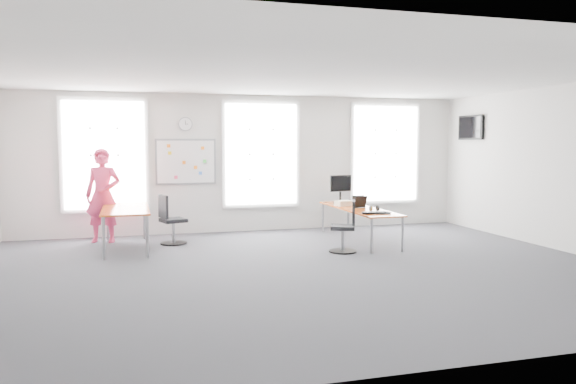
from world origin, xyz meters
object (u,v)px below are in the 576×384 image
object	(u,v)px
chair_right	(346,230)
headphones	(374,208)
keyboard	(376,213)
person	(103,195)
desk_right	(359,210)
monitor	(341,186)
chair_left	(171,223)
desk_left	(126,211)

from	to	relation	value
chair_right	headphones	bearing A→B (deg)	145.70
keyboard	person	bearing A→B (deg)	175.31
desk_right	keyboard	distance (m)	0.94
person	keyboard	world-z (taller)	person
chair_right	keyboard	distance (m)	0.68
keyboard	monitor	size ratio (longest dim) A/B	0.84
chair_left	monitor	size ratio (longest dim) A/B	1.63
person	monitor	distance (m)	4.95
chair_left	headphones	xyz separation A→B (m)	(3.73, -1.14, 0.29)
person	keyboard	xyz separation A→B (m)	(4.83, -2.15, -0.25)
keyboard	chair_right	bearing A→B (deg)	-151.20
person	headphones	distance (m)	5.29
chair_left	monitor	bearing A→B (deg)	-99.20
monitor	chair_left	bearing A→B (deg)	176.89
desk_right	person	bearing A→B (deg)	166.03
desk_left	headphones	distance (m)	4.66
chair_left	person	size ratio (longest dim) A/B	0.52
chair_left	keyboard	size ratio (longest dim) A/B	1.93
desk_left	keyboard	distance (m)	4.61
desk_right	keyboard	world-z (taller)	keyboard
person	desk_left	bearing A→B (deg)	-47.36
person	monitor	xyz separation A→B (m)	(4.95, -0.08, 0.09)
desk_left	chair_right	bearing A→B (deg)	-21.02
person	headphones	xyz separation A→B (m)	(4.99, -1.74, -0.22)
person	keyboard	distance (m)	5.30
monitor	person	bearing A→B (deg)	167.94
desk_left	chair_right	distance (m)	4.06
chair_right	headphones	distance (m)	0.98
monitor	keyboard	bearing A→B (deg)	-104.34
desk_left	person	size ratio (longest dim) A/B	1.12
desk_right	chair_left	world-z (taller)	chair_left
keyboard	headphones	distance (m)	0.44
chair_right	keyboard	size ratio (longest dim) A/B	1.87
person	headphones	size ratio (longest dim) A/B	9.98
desk_right	chair_right	size ratio (longest dim) A/B	2.91
desk_right	chair_left	xyz separation A→B (m)	(-3.65, 0.62, -0.19)
person	monitor	bearing A→B (deg)	13.66
desk_left	monitor	world-z (taller)	monitor
chair_right	monitor	size ratio (longest dim) A/B	1.57
chair_right	chair_left	xyz separation A→B (m)	(-2.96, 1.65, 0.01)
chair_right	monitor	xyz separation A→B (m)	(0.74, 2.18, 0.61)
headphones	monitor	size ratio (longest dim) A/B	0.31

